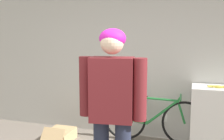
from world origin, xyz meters
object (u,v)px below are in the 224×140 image
(bicycle, at_px, (154,119))
(banana, at_px, (218,87))
(cardboard_box, at_px, (60,135))
(person, at_px, (112,102))

(bicycle, height_order, banana, banana)
(banana, xyz_separation_m, cardboard_box, (-2.37, -0.31, -0.89))
(person, relative_size, banana, 5.90)
(cardboard_box, bearing_deg, banana, 7.41)
(person, distance_m, banana, 1.85)
(person, xyz_separation_m, cardboard_box, (-1.27, 1.19, -0.95))
(bicycle, xyz_separation_m, banana, (0.91, -0.10, 0.61))
(banana, height_order, cardboard_box, banana)
(banana, bearing_deg, person, -126.28)
(bicycle, bearing_deg, banana, -9.06)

